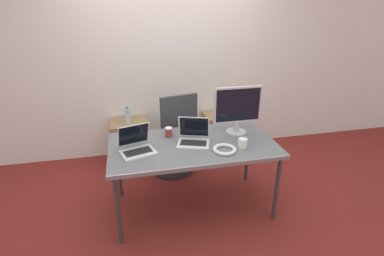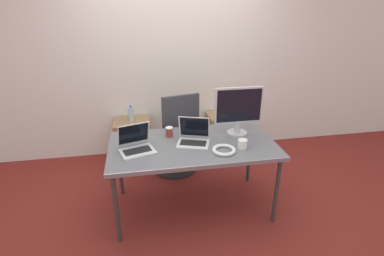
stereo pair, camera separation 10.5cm
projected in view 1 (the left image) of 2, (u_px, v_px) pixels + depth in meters
ground_plane at (193, 206)px, 3.25m from camera, size 14.00×14.00×0.00m
wall_back at (170, 61)px, 4.00m from camera, size 10.00×0.05×2.60m
desk at (193, 148)px, 2.97m from camera, size 1.63×0.87×0.76m
office_chair at (174, 143)px, 3.74m from camera, size 0.57×0.61×1.08m
cabinet_left at (130, 141)px, 4.07m from camera, size 0.48×0.42×0.57m
cabinet_right at (221, 133)px, 4.33m from camera, size 0.48×0.42×0.57m
water_bottle at (128, 115)px, 3.92m from camera, size 0.07×0.07×0.21m
laptop_left at (137, 146)px, 2.79m from camera, size 0.36×0.38×0.24m
laptop_right at (194, 138)px, 2.95m from camera, size 0.37×0.37×0.25m
monitor at (237, 109)px, 3.08m from camera, size 0.50×0.21×0.51m
coffee_cup_white at (243, 143)px, 2.86m from camera, size 0.09×0.09×0.09m
coffee_cup_brown at (169, 132)px, 3.08m from camera, size 0.08×0.08×0.10m
cable_coil at (225, 149)px, 2.80m from camera, size 0.22×0.22×0.03m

